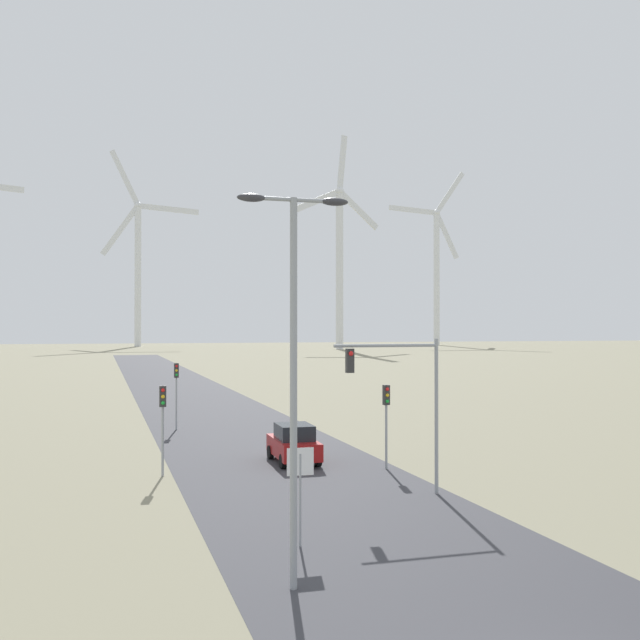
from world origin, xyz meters
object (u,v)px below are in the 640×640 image
at_px(traffic_light_mast_overhead, 402,385).
at_px(wind_turbine_far_right, 437,265).
at_px(streetlamp, 294,342).
at_px(wind_turbine_right, 340,253).
at_px(stop_sign_near, 300,477).
at_px(traffic_light_post_near_right, 386,407).
at_px(traffic_light_post_near_left, 163,410).
at_px(car_approaching, 294,444).
at_px(traffic_light_post_mid_left, 176,381).
at_px(wind_turbine_center, 138,260).

height_order(traffic_light_mast_overhead, wind_turbine_far_right, wind_turbine_far_right).
distance_m(traffic_light_mast_overhead, wind_turbine_far_right, 250.12).
bearing_deg(streetlamp, wind_turbine_right, 71.72).
bearing_deg(streetlamp, stop_sign_near, 72.41).
height_order(stop_sign_near, wind_turbine_far_right, wind_turbine_far_right).
bearing_deg(traffic_light_post_near_right, streetlamp, -119.70).
bearing_deg(wind_turbine_far_right, traffic_light_post_near_left, -118.02).
relative_size(streetlamp, car_approaching, 2.31).
bearing_deg(car_approaching, streetlamp, -104.47).
relative_size(stop_sign_near, car_approaching, 0.69).
xyz_separation_m(traffic_light_post_near_left, traffic_light_mast_overhead, (8.36, -6.36, 1.37)).
xyz_separation_m(traffic_light_mast_overhead, wind_turbine_far_right, (107.65, 224.34, 25.33)).
distance_m(streetlamp, traffic_light_post_mid_left, 29.64).
relative_size(wind_turbine_center, wind_turbine_far_right, 1.03).
bearing_deg(wind_turbine_right, wind_turbine_far_right, 39.53).
relative_size(traffic_light_mast_overhead, wind_turbine_far_right, 0.09).
bearing_deg(wind_turbine_center, car_approaching, -90.92).
bearing_deg(traffic_light_post_mid_left, traffic_light_post_near_left, -97.80).
relative_size(stop_sign_near, traffic_light_mast_overhead, 0.48).
distance_m(traffic_light_post_near_right, wind_turbine_right, 187.07).
relative_size(car_approaching, wind_turbine_right, 0.07).
distance_m(traffic_light_post_mid_left, traffic_light_mast_overhead, 21.91).
height_order(car_approaching, wind_turbine_far_right, wind_turbine_far_right).
relative_size(wind_turbine_center, wind_turbine_right, 1.05).
bearing_deg(wind_turbine_center, streetlamp, -91.86).
distance_m(stop_sign_near, wind_turbine_far_right, 257.33).
bearing_deg(streetlamp, traffic_light_post_near_right, 60.30).
xyz_separation_m(streetlamp, car_approaching, (4.23, 16.40, -5.10)).
xyz_separation_m(traffic_light_post_near_right, car_approaching, (-3.63, 2.61, -1.86)).
bearing_deg(stop_sign_near, traffic_light_mast_overhead, 44.14).
height_order(traffic_light_post_near_right, traffic_light_post_mid_left, traffic_light_post_mid_left).
relative_size(traffic_light_mast_overhead, car_approaching, 1.43).
distance_m(traffic_light_post_near_right, traffic_light_post_mid_left, 17.54).
bearing_deg(wind_turbine_center, traffic_light_post_mid_left, -92.11).
distance_m(streetlamp, stop_sign_near, 5.34).
distance_m(car_approaching, wind_turbine_far_right, 244.46).
bearing_deg(wind_turbine_right, traffic_light_post_mid_left, -111.32).
xyz_separation_m(stop_sign_near, traffic_light_post_mid_left, (-1.01, 26.13, 1.03)).
distance_m(traffic_light_mast_overhead, wind_turbine_right, 192.26).
bearing_deg(streetlamp, car_approaching, 75.53).
bearing_deg(traffic_light_mast_overhead, streetlamp, -126.87).
height_order(traffic_light_post_near_left, wind_turbine_right, wind_turbine_right).
bearing_deg(wind_turbine_far_right, traffic_light_mast_overhead, -115.64).
xyz_separation_m(streetlamp, traffic_light_post_near_left, (-1.94, 14.92, -3.17)).
distance_m(car_approaching, wind_turbine_right, 185.99).
bearing_deg(streetlamp, traffic_light_post_mid_left, 89.89).
height_order(stop_sign_near, wind_turbine_right, wind_turbine_right).
height_order(stop_sign_near, wind_turbine_center, wind_turbine_center).
xyz_separation_m(streetlamp, wind_turbine_right, (62.99, 190.75, 22.16)).
bearing_deg(wind_turbine_center, stop_sign_near, -91.63).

